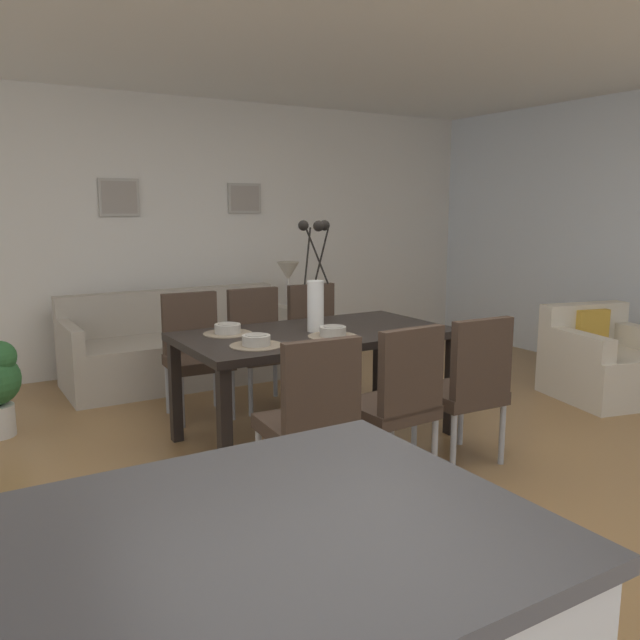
{
  "coord_description": "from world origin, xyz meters",
  "views": [
    {
      "loc": [
        -1.97,
        -2.95,
        1.56
      ],
      "look_at": [
        0.23,
        0.7,
        0.81
      ],
      "focal_mm": 36.29,
      "sensor_mm": 36.0,
      "label": 1
    }
  ],
  "objects_px": {
    "dining_chair_far_left": "(397,397)",
    "dining_chair_mid_right": "(318,334)",
    "bowl_far_left": "(333,331)",
    "sofa": "(182,350)",
    "dining_chair_near_right": "(195,348)",
    "framed_picture_left": "(119,197)",
    "armchair": "(604,364)",
    "bowl_near_left": "(256,339)",
    "table_lamp": "(288,276)",
    "framed_picture_center": "(245,198)",
    "bowl_near_right": "(228,328)",
    "dining_chair_far_right": "(259,341)",
    "dining_table": "(316,342)",
    "centerpiece_vase": "(315,289)",
    "dining_chair_near_left": "(312,414)",
    "dining_chair_mid_left": "(468,383)"
  },
  "relations": [
    {
      "from": "bowl_far_left",
      "to": "armchair",
      "type": "distance_m",
      "value": 2.58
    },
    {
      "from": "bowl_near_right",
      "to": "bowl_far_left",
      "type": "xyz_separation_m",
      "value": [
        0.54,
        -0.43,
        0.0
      ]
    },
    {
      "from": "dining_table",
      "to": "armchair",
      "type": "distance_m",
      "value": 2.59
    },
    {
      "from": "dining_chair_near_right",
      "to": "framed_picture_left",
      "type": "height_order",
      "value": "framed_picture_left"
    },
    {
      "from": "dining_chair_near_right",
      "to": "table_lamp",
      "type": "height_order",
      "value": "table_lamp"
    },
    {
      "from": "dining_chair_mid_left",
      "to": "framed_picture_center",
      "type": "distance_m",
      "value": 3.55
    },
    {
      "from": "framed_picture_left",
      "to": "dining_chair_far_left",
      "type": "bearing_deg",
      "value": -79.26
    },
    {
      "from": "dining_chair_far_right",
      "to": "table_lamp",
      "type": "bearing_deg",
      "value": 51.55
    },
    {
      "from": "table_lamp",
      "to": "framed_picture_center",
      "type": "relative_size",
      "value": 1.42
    },
    {
      "from": "table_lamp",
      "to": "armchair",
      "type": "relative_size",
      "value": 0.53
    },
    {
      "from": "dining_chair_mid_left",
      "to": "table_lamp",
      "type": "distance_m",
      "value": 2.85
    },
    {
      "from": "dining_chair_near_left",
      "to": "framed_picture_center",
      "type": "height_order",
      "value": "framed_picture_center"
    },
    {
      "from": "dining_table",
      "to": "dining_chair_far_left",
      "type": "relative_size",
      "value": 1.96
    },
    {
      "from": "dining_chair_mid_right",
      "to": "bowl_near_left",
      "type": "bearing_deg",
      "value": -134.38
    },
    {
      "from": "bowl_near_left",
      "to": "sofa",
      "type": "xyz_separation_m",
      "value": [
        0.26,
        2.13,
        -0.5
      ]
    },
    {
      "from": "bowl_near_left",
      "to": "framed_picture_center",
      "type": "distance_m",
      "value": 3.07
    },
    {
      "from": "centerpiece_vase",
      "to": "sofa",
      "type": "distance_m",
      "value": 2.07
    },
    {
      "from": "dining_chair_far_left",
      "to": "dining_chair_near_right",
      "type": "bearing_deg",
      "value": 106.35
    },
    {
      "from": "dining_chair_far_left",
      "to": "framed_picture_center",
      "type": "relative_size",
      "value": 2.56
    },
    {
      "from": "table_lamp",
      "to": "bowl_far_left",
      "type": "bearing_deg",
      "value": -111.15
    },
    {
      "from": "dining_chair_far_left",
      "to": "dining_chair_mid_right",
      "type": "distance_m",
      "value": 1.86
    },
    {
      "from": "table_lamp",
      "to": "framed_picture_left",
      "type": "relative_size",
      "value": 1.38
    },
    {
      "from": "dining_chair_mid_left",
      "to": "framed_picture_center",
      "type": "height_order",
      "value": "framed_picture_center"
    },
    {
      "from": "bowl_far_left",
      "to": "framed_picture_center",
      "type": "relative_size",
      "value": 0.47
    },
    {
      "from": "dining_chair_far_left",
      "to": "dining_chair_far_right",
      "type": "distance_m",
      "value": 1.78
    },
    {
      "from": "dining_table",
      "to": "centerpiece_vase",
      "type": "height_order",
      "value": "centerpiece_vase"
    },
    {
      "from": "bowl_near_right",
      "to": "framed_picture_left",
      "type": "xyz_separation_m",
      "value": [
        -0.09,
        2.27,
        0.87
      ]
    },
    {
      "from": "dining_chair_mid_left",
      "to": "framed_picture_left",
      "type": "relative_size",
      "value": 2.49
    },
    {
      "from": "dining_chair_far_left",
      "to": "armchair",
      "type": "bearing_deg",
      "value": 10.58
    },
    {
      "from": "dining_chair_far_right",
      "to": "framed_picture_center",
      "type": "bearing_deg",
      "value": 68.65
    },
    {
      "from": "dining_table",
      "to": "dining_chair_far_left",
      "type": "distance_m",
      "value": 0.9
    },
    {
      "from": "framed_picture_center",
      "to": "bowl_far_left",
      "type": "bearing_deg",
      "value": -103.15
    },
    {
      "from": "dining_chair_near_left",
      "to": "bowl_near_left",
      "type": "distance_m",
      "value": 0.73
    },
    {
      "from": "dining_chair_near_right",
      "to": "dining_chair_far_left",
      "type": "distance_m",
      "value": 1.87
    },
    {
      "from": "dining_chair_mid_left",
      "to": "centerpiece_vase",
      "type": "relative_size",
      "value": 1.25
    },
    {
      "from": "dining_chair_far_left",
      "to": "dining_chair_far_right",
      "type": "xyz_separation_m",
      "value": [
        0.0,
        1.78,
        0.0
      ]
    },
    {
      "from": "dining_chair_mid_left",
      "to": "centerpiece_vase",
      "type": "height_order",
      "value": "centerpiece_vase"
    },
    {
      "from": "dining_chair_far_left",
      "to": "bowl_far_left",
      "type": "bearing_deg",
      "value": 90.69
    },
    {
      "from": "bowl_near_right",
      "to": "sofa",
      "type": "distance_m",
      "value": 1.78
    },
    {
      "from": "bowl_far_left",
      "to": "sofa",
      "type": "xyz_separation_m",
      "value": [
        -0.28,
        2.13,
        -0.5
      ]
    },
    {
      "from": "armchair",
      "to": "bowl_near_right",
      "type": "bearing_deg",
      "value": 168.36
    },
    {
      "from": "dining_chair_near_left",
      "to": "dining_chair_mid_right",
      "type": "distance_m",
      "value": 2.11
    },
    {
      "from": "bowl_near_right",
      "to": "armchair",
      "type": "relative_size",
      "value": 0.18
    },
    {
      "from": "armchair",
      "to": "bowl_near_left",
      "type": "bearing_deg",
      "value": 176.31
    },
    {
      "from": "dining_chair_near_left",
      "to": "dining_chair_mid_right",
      "type": "relative_size",
      "value": 1.0
    },
    {
      "from": "bowl_near_right",
      "to": "dining_chair_near_left",
      "type": "bearing_deg",
      "value": -90.72
    },
    {
      "from": "bowl_far_left",
      "to": "dining_chair_near_right",
      "type": "bearing_deg",
      "value": 114.72
    },
    {
      "from": "bowl_near_left",
      "to": "table_lamp",
      "type": "height_order",
      "value": "table_lamp"
    },
    {
      "from": "dining_chair_mid_left",
      "to": "bowl_near_right",
      "type": "height_order",
      "value": "dining_chair_mid_left"
    },
    {
      "from": "dining_chair_far_left",
      "to": "table_lamp",
      "type": "distance_m",
      "value": 2.96
    }
  ]
}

